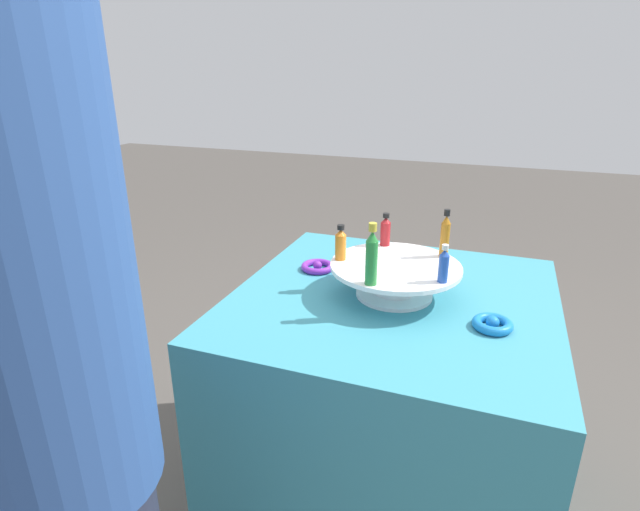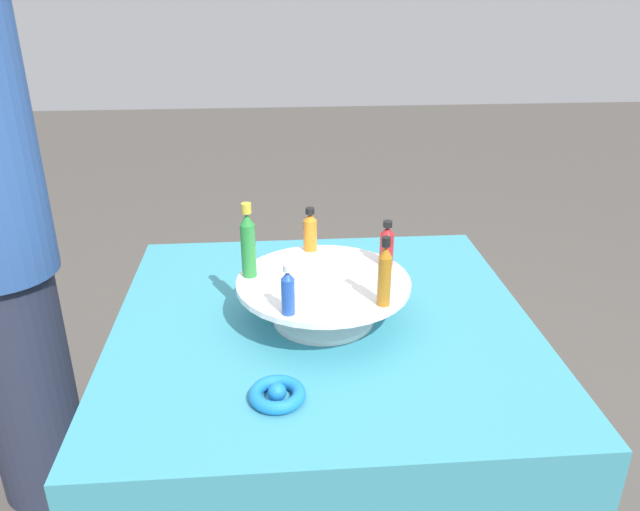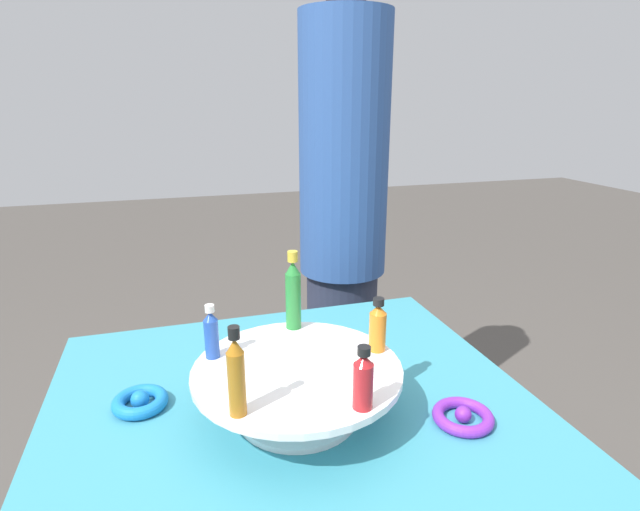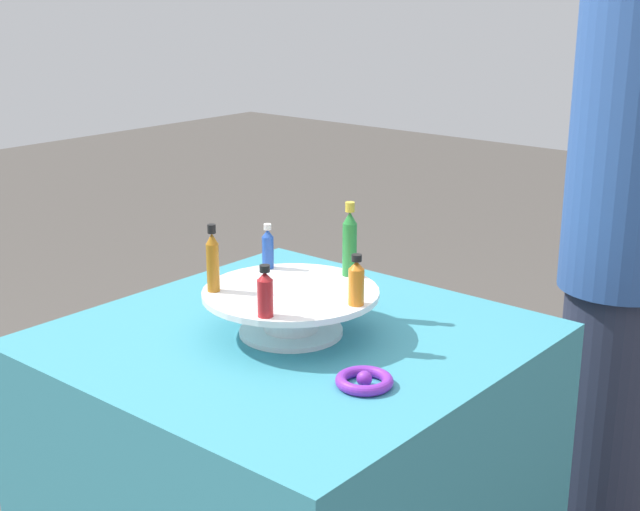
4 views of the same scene
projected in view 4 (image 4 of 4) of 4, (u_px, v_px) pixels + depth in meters
name	position (u px, v px, depth m)	size (l,w,h in m)	color
party_table	(293.00, 493.00, 1.87)	(0.85, 0.85, 0.72)	teal
display_stand	(291.00, 305.00, 1.75)	(0.35, 0.35, 0.09)	white
bottle_amber	(213.00, 261.00, 1.72)	(0.02, 0.02, 0.13)	#AD6B19
bottle_red	(265.00, 293.00, 1.59)	(0.03, 0.03, 0.10)	#B21E23
bottle_orange	(356.00, 282.00, 1.65)	(0.03, 0.03, 0.10)	orange
bottle_green	(350.00, 242.00, 1.81)	(0.03, 0.03, 0.15)	#288438
bottle_blue	(268.00, 248.00, 1.86)	(0.02, 0.02, 0.10)	#234CAD
ribbon_bow_blue	(235.00, 288.00, 1.99)	(0.10, 0.10, 0.03)	blue
ribbon_bow_purple	(364.00, 381.00, 1.53)	(0.10, 0.10, 0.03)	purple
person_figure	(622.00, 231.00, 2.09)	(0.28, 0.28, 1.64)	#282D42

